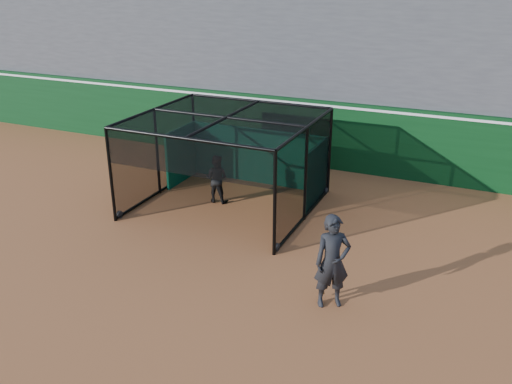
% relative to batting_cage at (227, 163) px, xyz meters
% --- Properties ---
extents(ground, '(120.00, 120.00, 0.00)m').
position_rel_batting_cage_xyz_m(ground, '(0.70, -3.78, -1.40)').
color(ground, '#99562C').
rests_on(ground, ground).
extents(outfield_wall, '(50.00, 0.50, 2.50)m').
position_rel_batting_cage_xyz_m(outfield_wall, '(0.70, 4.72, -0.11)').
color(outfield_wall, '#093513').
rests_on(outfield_wall, ground).
extents(grandstand, '(50.00, 7.85, 8.95)m').
position_rel_batting_cage_xyz_m(grandstand, '(0.70, 8.49, 3.08)').
color(grandstand, '#4C4C4F').
rests_on(grandstand, ground).
extents(batting_cage, '(5.11, 4.77, 2.81)m').
position_rel_batting_cage_xyz_m(batting_cage, '(0.00, 0.00, 0.00)').
color(batting_cage, black).
rests_on(batting_cage, ground).
extents(batter, '(0.79, 0.65, 1.54)m').
position_rel_batting_cage_xyz_m(batter, '(-0.46, 0.13, -0.63)').
color(batter, black).
rests_on(batter, ground).
extents(on_deck_player, '(0.92, 0.84, 2.12)m').
position_rel_batting_cage_xyz_m(on_deck_player, '(4.48, -3.93, -0.34)').
color(on_deck_player, black).
rests_on(on_deck_player, ground).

